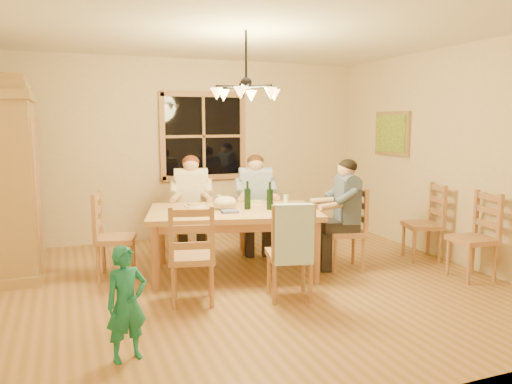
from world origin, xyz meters
name	(u,v)px	position (x,y,z in m)	size (l,w,h in m)	color
floor	(247,284)	(0.00, 0.00, 0.00)	(5.50, 5.50, 0.00)	olive
ceiling	(246,30)	(0.00, 0.00, 2.70)	(5.50, 5.00, 0.02)	white
wall_back	(190,150)	(0.00, 2.50, 1.35)	(5.50, 0.02, 2.70)	beige
wall_right	(452,155)	(2.75, 0.00, 1.35)	(0.02, 5.00, 2.70)	beige
window	(203,136)	(0.20, 2.47, 1.55)	(1.30, 0.06, 1.30)	black
painting	(392,133)	(2.71, 1.20, 1.60)	(0.06, 0.78, 0.64)	olive
chandelier	(246,92)	(0.00, 0.00, 2.08)	(0.77, 0.68, 0.71)	black
armoire	(8,184)	(-2.42, 1.39, 1.06)	(0.66, 1.40, 2.30)	olive
dining_table	(234,218)	(0.00, 0.45, 0.66)	(2.16, 1.61, 0.76)	tan
chair_far_left	(192,232)	(-0.25, 1.45, 0.30)	(0.53, 0.51, 0.99)	#A77049
chair_far_right	(256,230)	(0.59, 1.25, 0.30)	(0.53, 0.51, 0.99)	#A77049
chair_near_left	(192,273)	(-0.68, -0.32, 0.30)	(0.53, 0.51, 0.99)	#A77049
chair_near_right	(289,269)	(0.26, -0.55, 0.30)	(0.53, 0.51, 0.99)	#A77049
chair_end_left	(116,252)	(-1.30, 0.77, 0.30)	(0.51, 0.53, 0.99)	#A77049
chair_end_right	(345,244)	(1.31, 0.13, 0.30)	(0.51, 0.53, 0.99)	#A77049
adult_woman	(191,192)	(-0.25, 1.45, 0.84)	(0.47, 0.50, 0.87)	beige
adult_plaid_man	(256,191)	(0.59, 1.25, 0.84)	(0.47, 0.50, 0.87)	#305385
adult_slate_man	(346,200)	(1.31, 0.13, 0.84)	(0.50, 0.47, 0.87)	#475571
towel	(294,234)	(0.21, -0.74, 0.70)	(0.38, 0.10, 0.58)	#ADD3EB
wine_bottle_a	(247,195)	(0.16, 0.42, 0.93)	(0.08, 0.08, 0.33)	black
wine_bottle_b	(270,196)	(0.39, 0.29, 0.93)	(0.08, 0.08, 0.33)	black
plate_woman	(194,206)	(-0.37, 0.82, 0.77)	(0.26, 0.26, 0.02)	white
plate_plaid	(257,203)	(0.39, 0.72, 0.77)	(0.26, 0.26, 0.02)	white
plate_slate	(291,207)	(0.67, 0.31, 0.77)	(0.26, 0.26, 0.02)	white
wine_glass_a	(219,201)	(-0.09, 0.72, 0.83)	(0.06, 0.06, 0.14)	silver
wine_glass_b	(286,200)	(0.67, 0.44, 0.83)	(0.06, 0.06, 0.14)	silver
cap	(289,208)	(0.51, 0.01, 0.82)	(0.20, 0.20, 0.11)	beige
napkin	(230,211)	(-0.11, 0.26, 0.78)	(0.18, 0.14, 0.03)	#54609B
cloth_bundle	(225,203)	(-0.09, 0.49, 0.84)	(0.28, 0.22, 0.15)	#C2AA8D
child	(126,303)	(-1.43, -1.32, 0.44)	(0.32, 0.21, 0.87)	#1B7D6E
chair_spare_front	(471,252)	(2.45, -0.72, 0.30)	(0.46, 0.48, 0.99)	#A77049
chair_spare_back	(422,237)	(2.45, 0.13, 0.30)	(0.53, 0.54, 0.99)	#A77049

